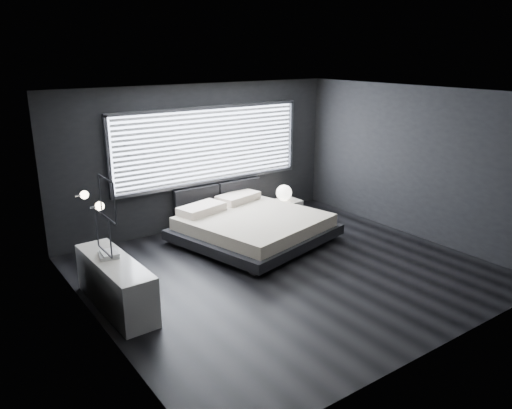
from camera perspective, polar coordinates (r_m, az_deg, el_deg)
room at (r=7.64m, az=3.68°, el=2.03°), size 6.04×6.00×2.80m
window at (r=9.88m, az=-5.28°, el=6.74°), size 4.14×0.09×1.52m
headboard at (r=10.14m, az=-4.35°, el=0.99°), size 1.96×0.16×0.52m
sconce_near at (r=6.30m, az=-17.46°, el=-0.18°), size 0.18×0.11×0.11m
sconce_far at (r=6.86m, az=-19.05°, el=1.05°), size 0.18×0.11×0.11m
wall_art_upper at (r=5.66m, az=-16.64°, el=0.58°), size 0.01×0.48×0.48m
wall_art_lower at (r=6.03m, az=-17.05°, el=-3.14°), size 0.01×0.48×0.48m
bed at (r=9.23m, az=-0.42°, el=-2.40°), size 2.94×2.86×0.64m
nightstand at (r=10.66m, az=3.41°, el=-0.42°), size 0.63×0.54×0.34m
orb_lamp at (r=10.58m, az=3.21°, el=1.35°), size 0.33×0.33×0.33m
dresser at (r=7.16m, az=-15.72°, el=-8.71°), size 0.54×1.75×0.70m
book_stack at (r=7.15m, az=-16.45°, el=-5.46°), size 0.31×0.37×0.07m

